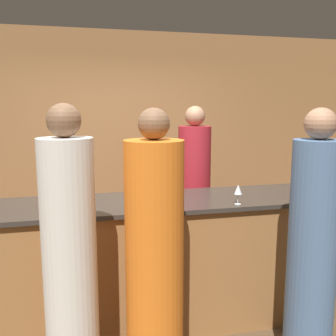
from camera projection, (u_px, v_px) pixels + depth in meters
The scene contains 11 objects.
ground_plane at pixel (137, 323), 3.24m from camera, with size 14.00×14.00×0.00m, color #4C3823.
back_wall at pixel (114, 142), 4.85m from camera, with size 8.00×0.06×2.80m.
bar_counter at pixel (136, 264), 3.15m from camera, with size 3.35×0.74×1.09m.
bartender at pixel (194, 199), 4.03m from camera, with size 0.35×0.35×1.86m.
guest_0 at pixel (155, 265), 2.38m from camera, with size 0.37×0.37×1.85m.
guest_1 at pixel (312, 253), 2.55m from camera, with size 0.33×0.33×1.85m.
guest_2 at pixel (70, 269), 2.27m from camera, with size 0.33×0.33×1.87m.
wine_bottle_0 at pixel (152, 179), 3.38m from camera, with size 0.08×0.08×0.31m.
ice_bucket at pixel (156, 188), 3.13m from camera, with size 0.15×0.15×0.18m.
wine_glass_1 at pixel (238, 190), 2.95m from camera, with size 0.06×0.06×0.16m.
wine_glass_2 at pixel (79, 193), 2.80m from camera, with size 0.08×0.08×0.16m.
Camera 1 is at (-0.41, -2.96, 1.85)m, focal length 40.00 mm.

